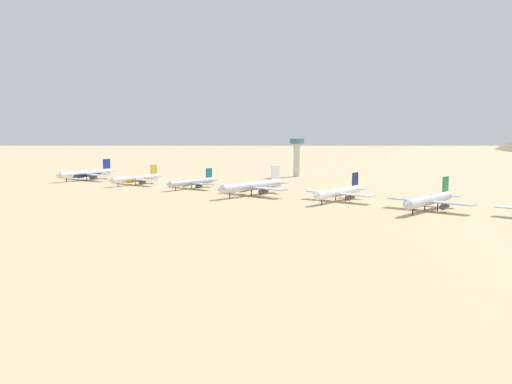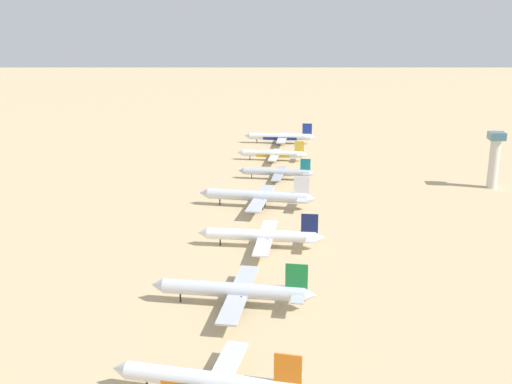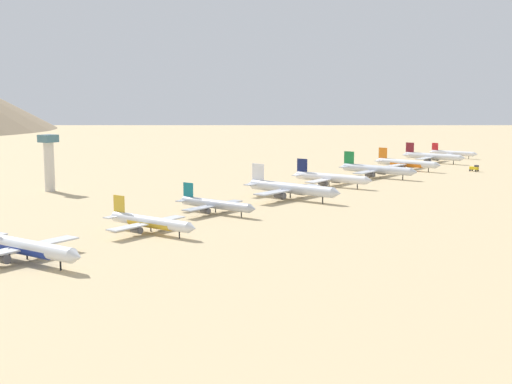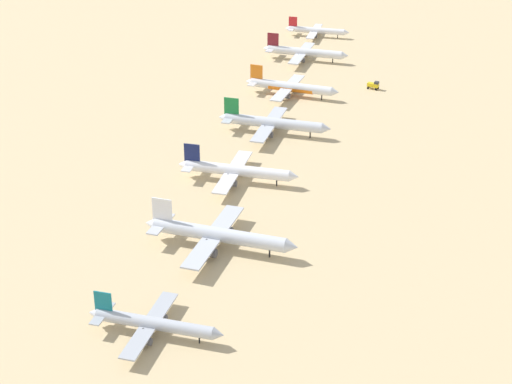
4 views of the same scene
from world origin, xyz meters
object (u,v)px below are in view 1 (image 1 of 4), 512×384
object	(u,v)px
parked_jet_4	(338,192)
parked_jet_5	(429,200)
control_tower	(297,155)
parked_jet_2	(192,182)
parked_jet_0	(86,174)
parked_jet_1	(136,179)
parked_jet_3	(253,186)

from	to	relation	value
parked_jet_4	parked_jet_5	xyz separation A→B (m)	(3.95, 46.59, 0.22)
control_tower	parked_jet_5	bearing A→B (deg)	51.89
parked_jet_5	parked_jet_2	bearing A→B (deg)	-91.40
parked_jet_4	control_tower	size ratio (longest dim) A/B	1.68
parked_jet_2	control_tower	distance (m)	104.28
parked_jet_4	parked_jet_0	bearing A→B (deg)	-88.84
parked_jet_2	parked_jet_4	xyz separation A→B (m)	(-0.48, 95.58, 0.65)
parked_jet_0	parked_jet_4	xyz separation A→B (m)	(-3.80, 187.72, -0.04)
parked_jet_0	parked_jet_4	size ratio (longest dim) A/B	1.02
parked_jet_1	parked_jet_2	world-z (taller)	parked_jet_1
parked_jet_0	parked_jet_2	bearing A→B (deg)	92.07
parked_jet_0	parked_jet_1	bearing A→B (deg)	88.22
parked_jet_4	parked_jet_2	bearing A→B (deg)	-89.72
parked_jet_2	parked_jet_4	world-z (taller)	parked_jet_4
parked_jet_2	control_tower	world-z (taller)	control_tower
parked_jet_3	parked_jet_5	size ratio (longest dim) A/B	1.07
parked_jet_0	parked_jet_3	size ratio (longest dim) A/B	0.91
parked_jet_1	control_tower	xyz separation A→B (m)	(-108.36, 48.30, 11.33)
parked_jet_1	parked_jet_2	size ratio (longest dim) A/B	1.04
parked_jet_5	control_tower	size ratio (longest dim) A/B	1.76
parked_jet_2	parked_jet_4	bearing A→B (deg)	90.28
parked_jet_1	parked_jet_3	world-z (taller)	parked_jet_3
parked_jet_0	parked_jet_5	world-z (taller)	parked_jet_5
parked_jet_0	parked_jet_4	world-z (taller)	parked_jet_0
parked_jet_0	parked_jet_3	bearing A→B (deg)	89.22
parked_jet_4	parked_jet_5	size ratio (longest dim) A/B	0.95
parked_jet_2	parked_jet_3	bearing A→B (deg)	83.76
parked_jet_0	parked_jet_5	bearing A→B (deg)	89.96
control_tower	parked_jet_1	bearing A→B (deg)	-24.02
parked_jet_2	parked_jet_3	world-z (taller)	parked_jet_3
parked_jet_3	parked_jet_5	xyz separation A→B (m)	(-1.76, 94.33, -0.32)
parked_jet_0	parked_jet_2	distance (m)	92.20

